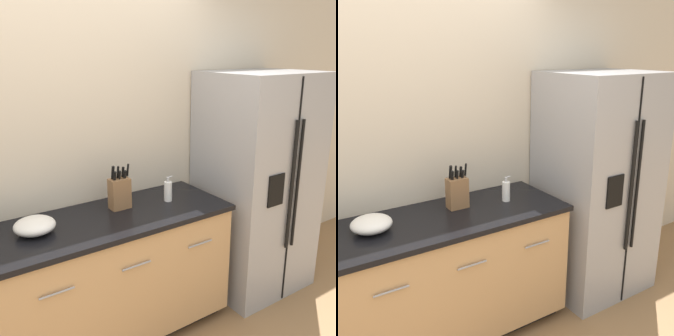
{
  "view_description": "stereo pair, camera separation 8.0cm",
  "coord_description": "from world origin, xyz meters",
  "views": [
    {
      "loc": [
        -0.77,
        -1.24,
        1.99
      ],
      "look_at": [
        0.73,
        0.94,
        1.18
      ],
      "focal_mm": 42.0,
      "sensor_mm": 36.0,
      "label": 1
    },
    {
      "loc": [
        -0.7,
        -1.29,
        1.99
      ],
      "look_at": [
        0.73,
        0.94,
        1.18
      ],
      "focal_mm": 42.0,
      "sensor_mm": 36.0,
      "label": 2
    }
  ],
  "objects": [
    {
      "name": "wall_back",
      "position": [
        0.0,
        1.28,
        1.3
      ],
      "size": [
        10.0,
        0.05,
        2.6
      ],
      "color": "beige",
      "rests_on": "ground_plane"
    },
    {
      "name": "counter_unit",
      "position": [
        0.02,
        0.94,
        0.47
      ],
      "size": [
        2.1,
        0.64,
        0.93
      ],
      "color": "black",
      "rests_on": "ground_plane"
    },
    {
      "name": "refrigerator",
      "position": [
        1.58,
        0.89,
        0.91
      ],
      "size": [
        0.85,
        0.75,
        1.82
      ],
      "color": "#9E9EA0",
      "rests_on": "ground_plane"
    },
    {
      "name": "knife_block",
      "position": [
        0.38,
        1.02,
        1.05
      ],
      "size": [
        0.15,
        0.09,
        0.31
      ],
      "color": "olive",
      "rests_on": "counter_unit"
    },
    {
      "name": "soap_dispenser",
      "position": [
        0.73,
        0.94,
        1.01
      ],
      "size": [
        0.06,
        0.06,
        0.18
      ],
      "color": "white",
      "rests_on": "counter_unit"
    },
    {
      "name": "mixing_bowl",
      "position": [
        -0.22,
        0.96,
        0.98
      ],
      "size": [
        0.24,
        0.24,
        0.1
      ],
      "color": "white",
      "rests_on": "counter_unit"
    }
  ]
}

